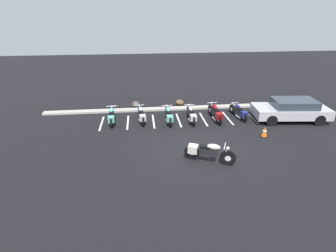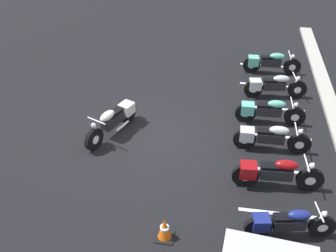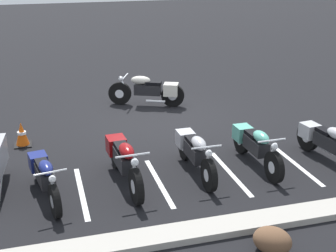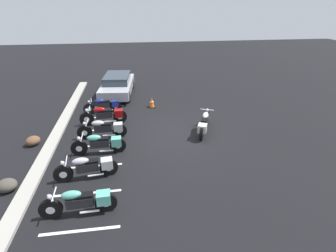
% 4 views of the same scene
% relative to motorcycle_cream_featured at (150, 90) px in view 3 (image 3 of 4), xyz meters
% --- Properties ---
extents(ground, '(60.00, 60.00, 0.00)m').
position_rel_motorcycle_cream_featured_xyz_m(ground, '(0.01, 1.10, -0.47)').
color(ground, black).
extents(motorcycle_cream_featured, '(2.11, 1.08, 0.88)m').
position_rel_motorcycle_cream_featured_xyz_m(motorcycle_cream_featured, '(0.00, 0.00, 0.00)').
color(motorcycle_cream_featured, black).
rests_on(motorcycle_cream_featured, ground).
extents(parked_bike_1, '(0.65, 2.12, 0.83)m').
position_rel_motorcycle_cream_featured_xyz_m(parked_bike_1, '(-2.77, 4.75, -0.03)').
color(parked_bike_1, black).
rests_on(parked_bike_1, ground).
extents(parked_bike_2, '(0.60, 2.13, 0.84)m').
position_rel_motorcycle_cream_featured_xyz_m(parked_bike_2, '(-1.19, 4.49, -0.03)').
color(parked_bike_2, black).
rests_on(parked_bike_2, ground).
extents(parked_bike_3, '(0.60, 2.15, 0.84)m').
position_rel_motorcycle_cream_featured_xyz_m(parked_bike_3, '(0.15, 4.46, -0.02)').
color(parked_bike_3, black).
rests_on(parked_bike_3, ground).
extents(parked_bike_4, '(0.64, 2.27, 0.89)m').
position_rel_motorcycle_cream_featured_xyz_m(parked_bike_4, '(1.63, 4.51, 0.00)').
color(parked_bike_4, black).
rests_on(parked_bike_4, ground).
extents(parked_bike_5, '(0.68, 2.01, 0.79)m').
position_rel_motorcycle_cream_featured_xyz_m(parked_bike_5, '(3.15, 4.69, -0.05)').
color(parked_bike_5, black).
rests_on(parked_bike_5, ground).
extents(concrete_curb, '(18.00, 0.50, 0.12)m').
position_rel_motorcycle_cream_featured_xyz_m(concrete_curb, '(0.01, 6.66, -0.41)').
color(concrete_curb, '#A8A399').
rests_on(concrete_curb, ground).
extents(landscape_rock_0, '(0.77, 0.77, 0.40)m').
position_rel_motorcycle_cream_featured_xyz_m(landscape_rock_0, '(-0.10, 7.41, -0.27)').
color(landscape_rock_0, brown).
rests_on(landscape_rock_0, ground).
extents(traffic_cone, '(0.40, 0.40, 0.58)m').
position_rel_motorcycle_cream_featured_xyz_m(traffic_cone, '(3.59, 2.09, -0.20)').
color(traffic_cone, black).
rests_on(traffic_cone, ground).
extents(stall_line_2, '(0.10, 2.10, 0.00)m').
position_rel_motorcycle_cream_featured_xyz_m(stall_line_2, '(-2.06, 4.76, -0.47)').
color(stall_line_2, white).
rests_on(stall_line_2, ground).
extents(stall_line_3, '(0.10, 2.10, 0.00)m').
position_rel_motorcycle_cream_featured_xyz_m(stall_line_3, '(-0.54, 4.76, -0.47)').
color(stall_line_3, white).
rests_on(stall_line_3, ground).
extents(stall_line_4, '(0.10, 2.10, 0.00)m').
position_rel_motorcycle_cream_featured_xyz_m(stall_line_4, '(0.98, 4.76, -0.47)').
color(stall_line_4, white).
rests_on(stall_line_4, ground).
extents(stall_line_5, '(0.10, 2.10, 0.00)m').
position_rel_motorcycle_cream_featured_xyz_m(stall_line_5, '(2.50, 4.76, -0.47)').
color(stall_line_5, white).
rests_on(stall_line_5, ground).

